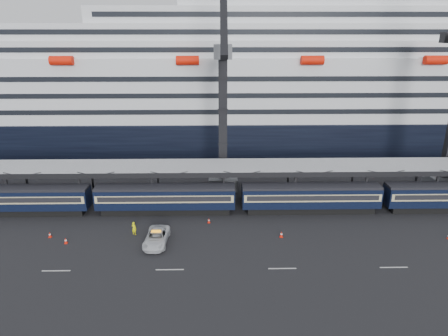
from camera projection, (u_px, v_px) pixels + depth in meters
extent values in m
plane|color=black|center=(396.00, 248.00, 46.57)|extent=(260.00, 260.00, 0.00)
cube|color=beige|center=(56.00, 271.00, 42.16)|extent=(3.00, 0.15, 0.02)
cube|color=beige|center=(170.00, 270.00, 42.36)|extent=(3.00, 0.15, 0.02)
cube|color=beige|center=(282.00, 268.00, 42.56)|extent=(3.00, 0.15, 0.02)
cube|color=beige|center=(394.00, 267.00, 42.76)|extent=(3.00, 0.15, 0.02)
cube|color=black|center=(21.00, 210.00, 55.04)|extent=(17.48, 2.40, 0.90)
cube|color=black|center=(19.00, 198.00, 54.44)|extent=(19.00, 2.80, 2.70)
cube|color=#C8BC8D|center=(19.00, 196.00, 54.34)|extent=(18.62, 2.92, 1.05)
cube|color=black|center=(19.00, 196.00, 54.32)|extent=(17.86, 2.98, 0.70)
cube|color=black|center=(17.00, 188.00, 53.94)|extent=(19.00, 2.50, 0.35)
cube|color=black|center=(166.00, 209.00, 55.37)|extent=(17.48, 2.40, 0.90)
cube|color=black|center=(166.00, 197.00, 54.77)|extent=(19.00, 2.80, 2.70)
cube|color=#C8BC8D|center=(166.00, 195.00, 54.67)|extent=(18.62, 2.92, 1.05)
cube|color=black|center=(166.00, 195.00, 54.66)|extent=(17.86, 2.98, 0.70)
cube|color=black|center=(165.00, 187.00, 54.27)|extent=(19.00, 2.50, 0.35)
cube|color=black|center=(310.00, 208.00, 55.71)|extent=(17.48, 2.40, 0.90)
cube|color=black|center=(311.00, 196.00, 55.11)|extent=(19.00, 2.80, 2.70)
cube|color=#C8BC8D|center=(311.00, 194.00, 55.01)|extent=(18.62, 2.92, 1.05)
cube|color=black|center=(311.00, 194.00, 54.99)|extent=(17.86, 2.98, 0.70)
cube|color=black|center=(311.00, 186.00, 54.60)|extent=(19.00, 2.50, 0.35)
cube|color=gray|center=(361.00, 165.00, 57.96)|extent=(130.00, 6.00, 0.25)
cube|color=black|center=(368.00, 174.00, 55.23)|extent=(130.00, 0.25, 0.70)
cube|color=black|center=(354.00, 160.00, 60.88)|extent=(130.00, 0.25, 0.70)
cube|color=black|center=(8.00, 192.00, 55.39)|extent=(0.25, 0.25, 5.40)
cube|color=black|center=(26.00, 178.00, 60.67)|extent=(0.25, 0.25, 5.40)
cube|color=black|center=(80.00, 192.00, 55.55)|extent=(0.25, 0.25, 5.40)
cube|color=black|center=(92.00, 177.00, 60.83)|extent=(0.25, 0.25, 5.40)
cube|color=black|center=(152.00, 191.00, 55.72)|extent=(0.25, 0.25, 5.40)
cube|color=black|center=(158.00, 177.00, 61.00)|extent=(0.25, 0.25, 5.40)
cube|color=black|center=(224.00, 191.00, 55.89)|extent=(0.25, 0.25, 5.40)
cube|color=black|center=(223.00, 176.00, 61.16)|extent=(0.25, 0.25, 5.40)
cube|color=black|center=(295.00, 190.00, 56.05)|extent=(0.25, 0.25, 5.40)
cube|color=black|center=(288.00, 176.00, 61.33)|extent=(0.25, 0.25, 5.40)
cube|color=black|center=(365.00, 190.00, 56.22)|extent=(0.25, 0.25, 5.40)
cube|color=black|center=(353.00, 176.00, 61.50)|extent=(0.25, 0.25, 5.40)
cube|color=black|center=(436.00, 189.00, 56.39)|extent=(0.25, 0.25, 5.40)
cube|color=black|center=(417.00, 175.00, 61.66)|extent=(0.25, 0.25, 5.40)
cube|color=black|center=(311.00, 126.00, 88.75)|extent=(200.00, 28.00, 7.00)
cube|color=silver|center=(314.00, 83.00, 85.58)|extent=(190.00, 26.88, 12.00)
cube|color=silver|center=(317.00, 46.00, 83.07)|extent=(160.00, 24.64, 3.00)
cube|color=black|center=(333.00, 50.00, 71.41)|extent=(153.60, 0.12, 0.90)
cube|color=silver|center=(318.00, 31.00, 82.07)|extent=(124.00, 21.84, 3.00)
cube|color=black|center=(332.00, 32.00, 71.73)|extent=(119.04, 0.12, 0.90)
cube|color=silver|center=(319.00, 16.00, 81.07)|extent=(90.00, 19.04, 3.00)
cube|color=black|center=(332.00, 14.00, 72.05)|extent=(86.40, 0.12, 0.90)
cube|color=silver|center=(320.00, 0.00, 80.07)|extent=(56.00, 16.24, 3.00)
cylinder|color=#F51B07|center=(62.00, 61.00, 69.61)|extent=(4.00, 1.60, 1.60)
cylinder|color=#F51B07|center=(188.00, 60.00, 69.98)|extent=(4.00, 1.60, 1.60)
cylinder|color=#F51B07|center=(312.00, 60.00, 70.34)|extent=(4.00, 1.60, 1.60)
cylinder|color=#F51B07|center=(436.00, 60.00, 70.71)|extent=(4.00, 1.60, 1.60)
cube|color=#4C4E54|center=(223.00, 181.00, 63.81)|extent=(4.50, 4.50, 2.00)
cube|color=black|center=(223.00, 120.00, 60.47)|extent=(1.30, 1.30, 18.00)
cube|color=#4C4E54|center=(223.00, 52.00, 57.13)|extent=(2.60, 3.20, 2.00)
cube|color=black|center=(223.00, 51.00, 59.50)|extent=(0.90, 5.04, 0.90)
cube|color=black|center=(222.00, 51.00, 61.94)|extent=(2.20, 1.60, 1.60)
cube|color=#4C4E54|center=(443.00, 182.00, 63.44)|extent=(4.50, 4.50, 2.00)
imported|color=silver|center=(157.00, 238.00, 47.25)|extent=(2.83, 5.71, 1.56)
imported|color=#FFFD0D|center=(134.00, 228.00, 49.27)|extent=(0.74, 0.64, 1.72)
cube|color=#F51B07|center=(50.00, 237.00, 48.91)|extent=(0.36, 0.36, 0.04)
cone|color=#F51B07|center=(50.00, 234.00, 48.79)|extent=(0.31, 0.31, 0.69)
cylinder|color=white|center=(50.00, 234.00, 48.79)|extent=(0.26, 0.26, 0.11)
cube|color=#F51B07|center=(66.00, 243.00, 47.53)|extent=(0.37, 0.37, 0.04)
cone|color=#F51B07|center=(66.00, 240.00, 47.41)|extent=(0.32, 0.32, 0.71)
cylinder|color=white|center=(66.00, 240.00, 47.41)|extent=(0.27, 0.27, 0.12)
cube|color=#F51B07|center=(209.00, 223.00, 52.52)|extent=(0.35, 0.35, 0.04)
cone|color=#F51B07|center=(209.00, 220.00, 52.40)|extent=(0.29, 0.29, 0.66)
cylinder|color=white|center=(209.00, 220.00, 52.40)|extent=(0.25, 0.25, 0.11)
cube|color=#F51B07|center=(281.00, 237.00, 48.94)|extent=(0.40, 0.40, 0.04)
cone|color=#F51B07|center=(281.00, 234.00, 48.80)|extent=(0.33, 0.33, 0.75)
cylinder|color=white|center=(281.00, 234.00, 48.80)|extent=(0.28, 0.28, 0.13)
cube|color=#F51B07|center=(448.00, 239.00, 48.54)|extent=(0.34, 0.34, 0.04)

